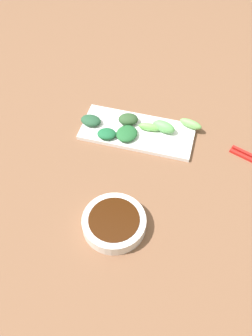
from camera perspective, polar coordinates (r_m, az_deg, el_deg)
tabletop at (r=0.98m, az=1.05°, el=-0.52°), size 2.10×2.10×0.02m
sauce_bowl at (r=0.86m, az=-2.11°, el=-8.16°), size 0.15×0.15×0.03m
serving_plate at (r=1.05m, az=1.73°, el=5.48°), size 0.13×0.31×0.01m
broccoli_leafy_0 at (r=1.06m, az=-5.33°, el=7.16°), size 0.04×0.06×0.02m
broccoli_stalk_1 at (r=1.06m, az=9.75°, el=6.57°), size 0.04×0.07×0.02m
broccoli_leafy_2 at (r=1.02m, az=-2.93°, el=5.17°), size 0.05×0.06×0.02m
broccoli_stalk_3 at (r=1.03m, az=5.74°, el=6.22°), size 0.05×0.07×0.03m
broccoli_leafy_4 at (r=1.02m, az=0.12°, el=5.22°), size 0.07×0.07×0.02m
broccoli_stalk_5 at (r=1.04m, az=3.57°, el=6.19°), size 0.02×0.06×0.02m
broccoli_leafy_6 at (r=1.05m, az=0.34°, el=7.38°), size 0.05×0.06×0.03m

